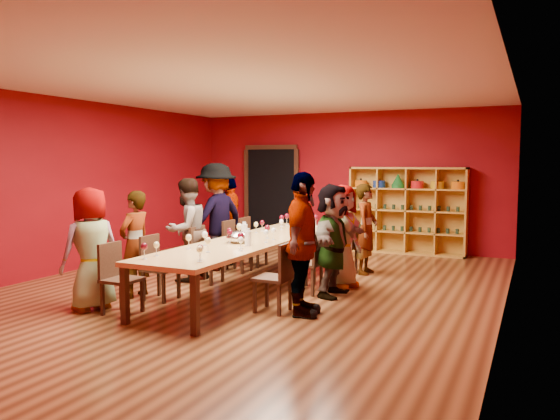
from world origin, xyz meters
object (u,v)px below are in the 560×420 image
object	(u,v)px
person_left_2	(187,230)
chair_person_right_2	(311,260)
person_left_3	(216,217)
chair_person_left_4	(250,239)
chair_person_left_3	(234,243)
wine_bottle	(307,219)
tasting_table	(250,243)
chair_person_left_0	(117,274)
person_left_0	(91,249)
chair_person_right_4	(348,244)
person_right_3	(342,236)
chair_person_left_2	(203,251)
chair_person_right_1	(278,274)
spittoon_bowl	(238,237)
person_left_4	(230,220)
person_right_2	(333,240)
person_left_1	(135,244)
chair_person_right_3	(325,253)
chair_person_left_1	(156,264)
shelving_unit	(407,206)
person_right_4	(366,229)
person_right_1	(302,244)

from	to	relation	value
person_left_2	chair_person_right_2	xyz separation A→B (m)	(2.13, 0.05, -0.33)
person_left_3	chair_person_left_4	distance (m)	0.81
person_left_2	chair_person_left_3	bearing A→B (deg)	173.37
person_left_3	wine_bottle	world-z (taller)	person_left_3
tasting_table	chair_person_left_0	xyz separation A→B (m)	(-0.91, -1.83, -0.20)
person_left_0	chair_person_right_4	size ratio (longest dim) A/B	1.78
chair_person_left_4	person_right_3	world-z (taller)	person_right_3
person_left_0	chair_person_left_2	bearing A→B (deg)	-174.07
person_left_0	chair_person_right_1	size ratio (longest dim) A/B	1.78
chair_person_left_2	person_left_3	xyz separation A→B (m)	(-0.36, 0.98, 0.45)
wine_bottle	person_left_3	bearing A→B (deg)	-147.08
spittoon_bowl	wine_bottle	xyz separation A→B (m)	(0.12, 2.30, 0.04)
chair_person_left_2	tasting_table	bearing A→B (deg)	-8.15
person_left_4	person_right_2	size ratio (longest dim) A/B	1.02
chair_person_right_2	spittoon_bowl	xyz separation A→B (m)	(-0.94, -0.50, 0.33)
chair_person_right_1	chair_person_left_4	bearing A→B (deg)	124.93
person_left_2	spittoon_bowl	bearing A→B (deg)	80.47
person_left_0	person_left_1	size ratio (longest dim) A/B	1.05
chair_person_left_0	chair_person_right_3	world-z (taller)	same
chair_person_left_1	chair_person_left_4	size ratio (longest dim) A/B	1.00
person_left_0	spittoon_bowl	distance (m)	2.00
shelving_unit	person_right_4	xyz separation A→B (m)	(-0.17, -2.42, -0.21)
chair_person_left_1	person_left_1	size ratio (longest dim) A/B	0.59
chair_person_left_0	chair_person_left_3	distance (m)	2.93
chair_person_right_4	person_right_4	distance (m)	0.42
chair_person_right_3	chair_person_right_4	bearing A→B (deg)	90.00
shelving_unit	tasting_table	bearing A→B (deg)	-107.92
chair_person_left_3	spittoon_bowl	world-z (taller)	spittoon_bowl
chair_person_left_4	chair_person_right_1	world-z (taller)	same
person_right_4	person_right_1	bearing A→B (deg)	179.05
person_left_0	chair_person_left_3	xyz separation A→B (m)	(0.42, 2.93, -0.30)
shelving_unit	person_left_2	world-z (taller)	shelving_unit
spittoon_bowl	chair_person_left_0	bearing A→B (deg)	-120.28
person_left_1	person_left_3	size ratio (longest dim) A/B	0.80
shelving_unit	chair_person_left_0	distance (m)	6.58
tasting_table	person_left_3	world-z (taller)	person_left_3
person_left_2	person_left_4	distance (m)	1.55
person_left_0	wine_bottle	world-z (taller)	person_left_0
person_left_3	chair_person_right_2	world-z (taller)	person_left_3
person_right_4	shelving_unit	bearing A→B (deg)	-5.24
chair_person_left_3	person_left_3	size ratio (longest dim) A/B	0.47
chair_person_right_4	wine_bottle	distance (m)	0.90
chair_person_left_4	person_left_0	bearing A→B (deg)	-96.88
chair_person_left_1	chair_person_left_3	size ratio (longest dim) A/B	1.00
shelving_unit	chair_person_left_2	xyz separation A→B (m)	(-2.31, -4.19, -0.49)
chair_person_left_3	person_left_4	distance (m)	0.78
person_left_1	chair_person_right_2	world-z (taller)	person_left_1
tasting_table	person_left_1	world-z (taller)	person_left_1
chair_person_left_0	person_right_4	xyz separation A→B (m)	(2.14, 3.73, 0.27)
person_left_1	chair_person_left_2	bearing A→B (deg)	164.29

